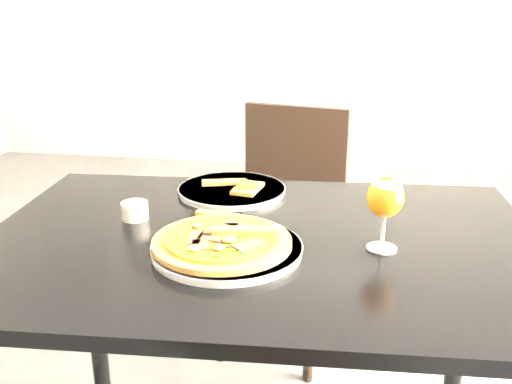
% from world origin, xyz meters
% --- Properties ---
extents(dining_table, '(1.24, 0.87, 0.75)m').
position_xyz_m(dining_table, '(0.11, -0.09, 0.66)').
color(dining_table, black).
rests_on(dining_table, ground).
extents(chair_far, '(0.47, 0.47, 0.87)m').
position_xyz_m(chair_far, '(0.07, 0.68, 0.48)').
color(chair_far, black).
rests_on(chair_far, ground).
extents(plate_main, '(0.33, 0.33, 0.02)m').
position_xyz_m(plate_main, '(0.05, -0.18, 0.76)').
color(plate_main, white).
rests_on(plate_main, dining_table).
extents(pizza, '(0.28, 0.28, 0.03)m').
position_xyz_m(pizza, '(0.04, -0.18, 0.78)').
color(pizza, brown).
rests_on(pizza, plate_main).
extents(plate_second, '(0.36, 0.36, 0.01)m').
position_xyz_m(plate_second, '(-0.01, 0.18, 0.76)').
color(plate_second, white).
rests_on(plate_second, dining_table).
extents(crust_scraps, '(0.17, 0.12, 0.01)m').
position_xyz_m(crust_scraps, '(0.01, 0.18, 0.77)').
color(crust_scraps, brown).
rests_on(crust_scraps, plate_second).
extents(loose_crust, '(0.11, 0.04, 0.01)m').
position_xyz_m(loose_crust, '(-0.01, 0.01, 0.75)').
color(loose_crust, brown).
rests_on(loose_crust, dining_table).
extents(sauce_cup, '(0.06, 0.06, 0.04)m').
position_xyz_m(sauce_cup, '(-0.20, -0.04, 0.77)').
color(sauce_cup, silver).
rests_on(sauce_cup, dining_table).
extents(beer_glass, '(0.07, 0.07, 0.16)m').
position_xyz_m(beer_glass, '(0.36, -0.11, 0.86)').
color(beer_glass, '#B8BBC1').
rests_on(beer_glass, dining_table).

